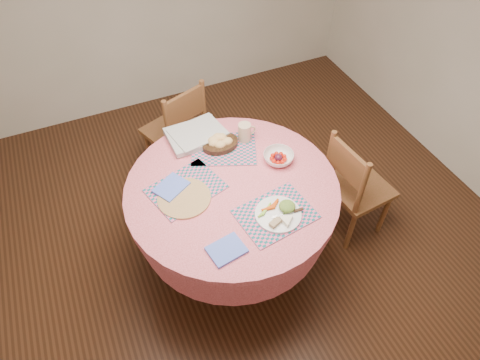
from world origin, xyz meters
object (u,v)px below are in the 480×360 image
(chair_back, at_px, (178,129))
(dinner_plate, at_px, (280,214))
(wicker_trivet, at_px, (184,198))
(bread_bowl, at_px, (220,142))
(chair_right, at_px, (354,186))
(latte_mug, at_px, (245,132))
(fruit_bowl, at_px, (278,158))
(dining_table, at_px, (232,207))

(chair_back, relative_size, dinner_plate, 3.43)
(wicker_trivet, relative_size, bread_bowl, 1.30)
(chair_right, xyz_separation_m, latte_mug, (-0.62, 0.41, 0.37))
(latte_mug, height_order, fruit_bowl, latte_mug)
(bread_bowl, distance_m, latte_mug, 0.17)
(fruit_bowl, bearing_deg, dinner_plate, -116.34)
(bread_bowl, bearing_deg, dining_table, -100.44)
(wicker_trivet, relative_size, fruit_bowl, 1.29)
(fruit_bowl, bearing_deg, bread_bowl, 136.34)
(dinner_plate, height_order, bread_bowl, bread_bowl)
(bread_bowl, xyz_separation_m, fruit_bowl, (0.27, -0.26, -0.01))
(chair_back, xyz_separation_m, wicker_trivet, (-0.24, -0.92, 0.30))
(chair_right, relative_size, dinner_plate, 3.35)
(chair_back, relative_size, fruit_bowl, 3.76)
(dining_table, height_order, dinner_plate, dinner_plate)
(chair_back, distance_m, latte_mug, 0.76)
(chair_back, bearing_deg, dinner_plate, 78.03)
(dining_table, height_order, chair_back, chair_back)
(dining_table, bearing_deg, latte_mug, 54.96)
(latte_mug, bearing_deg, fruit_bowl, -67.31)
(latte_mug, bearing_deg, chair_right, -33.14)
(dinner_plate, height_order, fruit_bowl, same)
(dining_table, xyz_separation_m, fruit_bowl, (0.34, 0.08, 0.22))
(wicker_trivet, height_order, latte_mug, latte_mug)
(dining_table, distance_m, bread_bowl, 0.41)
(fruit_bowl, bearing_deg, wicker_trivet, -175.15)
(wicker_trivet, height_order, dinner_plate, dinner_plate)
(chair_right, height_order, bread_bowl, chair_right)
(dining_table, height_order, bread_bowl, bread_bowl)
(bread_bowl, bearing_deg, chair_right, -27.66)
(latte_mug, bearing_deg, dining_table, -125.04)
(wicker_trivet, distance_m, latte_mug, 0.60)
(dining_table, height_order, chair_right, chair_right)
(bread_bowl, height_order, fruit_bowl, bread_bowl)
(dinner_plate, relative_size, fruit_bowl, 1.10)
(wicker_trivet, xyz_separation_m, latte_mug, (0.51, 0.31, 0.06))
(wicker_trivet, height_order, fruit_bowl, fruit_bowl)
(dining_table, distance_m, dinner_plate, 0.40)
(wicker_trivet, distance_m, dinner_plate, 0.54)
(dinner_plate, relative_size, latte_mug, 2.12)
(chair_right, xyz_separation_m, fruit_bowl, (-0.52, 0.15, 0.33))
(chair_back, bearing_deg, fruit_bowl, 92.97)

